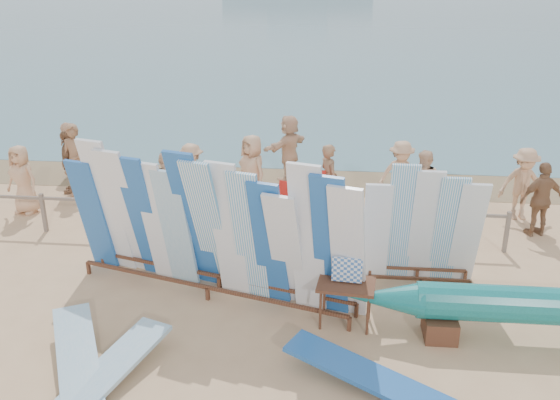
# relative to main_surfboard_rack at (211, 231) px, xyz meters

# --- Properties ---
(ground) EXTENTS (160.00, 160.00, 0.00)m
(ground) POSITION_rel_main_surfboard_rack_xyz_m (-0.33, -0.67, -1.25)
(ground) COLOR tan
(ground) RESTS_ON ground
(wet_sand_strip) EXTENTS (40.00, 2.60, 0.01)m
(wet_sand_strip) POSITION_rel_main_surfboard_rack_xyz_m (-0.33, 6.53, -1.25)
(wet_sand_strip) COLOR olive
(wet_sand_strip) RESTS_ON ground
(fence) EXTENTS (12.08, 0.08, 0.90)m
(fence) POSITION_rel_main_surfboard_rack_xyz_m (-0.33, 2.33, -0.62)
(fence) COLOR #79695B
(fence) RESTS_ON ground
(main_surfboard_rack) EXTENTS (5.53, 2.17, 2.77)m
(main_surfboard_rack) POSITION_rel_main_surfboard_rack_xyz_m (0.00, 0.00, 0.00)
(main_surfboard_rack) COLOR brown
(main_surfboard_rack) RESTS_ON ground
(side_surfboard_rack) EXTENTS (2.10, 0.71, 2.44)m
(side_surfboard_rack) POSITION_rel_main_surfboard_rack_xyz_m (3.73, 0.75, -0.15)
(side_surfboard_rack) COLOR brown
(side_surfboard_rack) RESTS_ON ground
(vendor_table) EXTENTS (0.98, 0.74, 1.23)m
(vendor_table) POSITION_rel_main_surfboard_rack_xyz_m (2.37, -0.73, -0.84)
(vendor_table) COLOR brown
(vendor_table) RESTS_ON ground
(flat_board_d) EXTENTS (2.67, 1.67, 0.38)m
(flat_board_d) POSITION_rel_main_surfboard_rack_xyz_m (2.79, -2.36, -1.25)
(flat_board_d) COLOR #225DAE
(flat_board_d) RESTS_ON ground
(flat_board_a) EXTENTS (1.74, 2.64, 0.44)m
(flat_board_a) POSITION_rel_main_surfboard_rack_xyz_m (-1.42, -2.54, -1.25)
(flat_board_a) COLOR #83B5D2
(flat_board_a) RESTS_ON ground
(flat_board_b) EXTENTS (1.45, 2.72, 0.36)m
(flat_board_b) POSITION_rel_main_surfboard_rack_xyz_m (-1.03, -2.77, -1.25)
(flat_board_b) COLOR #83B5D2
(flat_board_b) RESTS_ON ground
(beach_chair_left) EXTENTS (0.74, 0.76, 0.90)m
(beach_chair_left) POSITION_rel_main_surfboard_rack_xyz_m (0.97, 3.46, -0.99)
(beach_chair_left) COLOR red
(beach_chair_left) RESTS_ON ground
(beach_chair_right) EXTENTS (0.79, 0.79, 0.88)m
(beach_chair_right) POSITION_rel_main_surfboard_rack_xyz_m (1.51, 3.44, -0.99)
(beach_chair_right) COLOR red
(beach_chair_right) RESTS_ON ground
(stroller) EXTENTS (0.70, 0.92, 1.16)m
(stroller) POSITION_rel_main_surfboard_rack_xyz_m (1.57, 3.53, -0.79)
(stroller) COLOR red
(stroller) RESTS_ON ground
(beachgoer_0) EXTENTS (0.89, 0.58, 1.68)m
(beachgoer_0) POSITION_rel_main_surfboard_rack_xyz_m (-5.32, 3.37, -0.41)
(beachgoer_0) COLOR tan
(beachgoer_0) RESTS_ON ground
(beachgoer_extra_0) EXTENTS (1.16, 0.58, 1.73)m
(beachgoer_extra_0) POSITION_rel_main_surfboard_rack_xyz_m (6.43, 4.22, -0.39)
(beachgoer_extra_0) COLOR tan
(beachgoer_extra_0) RESTS_ON ground
(beachgoer_9) EXTENTS (1.17, 0.69, 1.70)m
(beachgoer_9) POSITION_rel_main_surfboard_rack_xyz_m (3.66, 4.61, -0.40)
(beachgoer_9) COLOR tan
(beachgoer_9) RESTS_ON ground
(beachgoer_1) EXTENTS (0.72, 0.43, 1.89)m
(beachgoer_1) POSITION_rel_main_surfboard_rack_xyz_m (-4.53, 4.61, -0.30)
(beachgoer_1) COLOR #8C6042
(beachgoer_1) RESTS_ON ground
(beachgoer_6) EXTENTS (0.94, 0.94, 1.85)m
(beachgoer_6) POSITION_rel_main_surfboard_rack_xyz_m (0.08, 4.26, -0.33)
(beachgoer_6) COLOR tan
(beachgoer_6) RESTS_ON ground
(beachgoer_8) EXTENTS (0.89, 0.73, 1.65)m
(beachgoer_8) POSITION_rel_main_surfboard_rack_xyz_m (4.17, 3.99, -0.43)
(beachgoer_8) COLOR beige
(beachgoer_8) RESTS_ON ground
(beachgoer_11) EXTENTS (0.84, 1.52, 1.56)m
(beachgoer_11) POSITION_rel_main_surfboard_rack_xyz_m (-5.38, 6.14, -0.47)
(beachgoer_11) COLOR beige
(beachgoer_11) RESTS_ON ground
(beachgoer_extra_1) EXTENTS (0.62, 1.05, 1.68)m
(beachgoer_extra_1) POSITION_rel_main_surfboard_rack_xyz_m (-4.84, 4.85, -0.41)
(beachgoer_extra_1) COLOR #8C6042
(beachgoer_extra_1) RESTS_ON ground
(beachgoer_5) EXTENTS (1.39, 1.71, 1.82)m
(beachgoer_5) POSITION_rel_main_surfboard_rack_xyz_m (0.77, 6.54, -0.34)
(beachgoer_5) COLOR beige
(beachgoer_5) RESTS_ON ground
(beachgoer_2) EXTENTS (0.63, 0.89, 1.65)m
(beachgoer_2) POSITION_rel_main_surfboard_rack_xyz_m (-1.71, 3.27, -0.42)
(beachgoer_2) COLOR beige
(beachgoer_2) RESTS_ON ground
(beachgoer_7) EXTENTS (0.61, 0.73, 1.75)m
(beachgoer_7) POSITION_rel_main_surfboard_rack_xyz_m (1.95, 3.98, -0.38)
(beachgoer_7) COLOR #8C6042
(beachgoer_7) RESTS_ON ground
(beachgoer_10) EXTENTS (1.07, 0.69, 1.68)m
(beachgoer_10) POSITION_rel_main_surfboard_rack_xyz_m (6.58, 3.30, -0.41)
(beachgoer_10) COLOR #8C6042
(beachgoer_10) RESTS_ON ground
(beachgoer_3) EXTENTS (1.12, 0.87, 1.62)m
(beachgoer_3) POSITION_rel_main_surfboard_rack_xyz_m (-1.39, 4.17, -0.44)
(beachgoer_3) COLOR tan
(beachgoer_3) RESTS_ON ground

